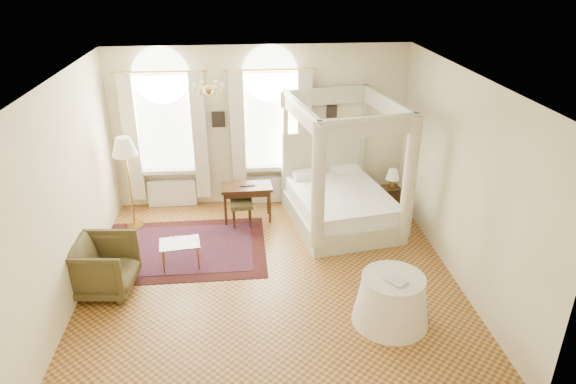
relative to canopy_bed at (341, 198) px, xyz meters
name	(u,v)px	position (x,y,z in m)	size (l,w,h in m)	color
ground	(271,278)	(-1.48, -1.77, -0.57)	(6.00, 6.00, 0.00)	#AD7432
room_walls	(269,167)	(-1.48, -1.77, 1.41)	(6.00, 6.00, 6.00)	beige
window_left	(167,140)	(-3.38, 1.10, 0.92)	(1.62, 0.27, 3.29)	white
window_right	(271,136)	(-1.28, 1.10, 0.92)	(1.62, 0.27, 3.29)	white
chandelier	(208,88)	(-2.38, -0.57, 2.34)	(0.51, 0.45, 0.50)	#AF873A
wall_pictures	(265,116)	(-1.40, 1.20, 1.33)	(2.54, 0.03, 0.39)	black
canopy_bed	(341,198)	(0.00, 0.00, 0.00)	(2.23, 2.58, 2.49)	beige
nightstand	(390,199)	(1.12, 0.48, -0.30)	(0.37, 0.33, 0.53)	#34200E
nightstand_lamp	(393,175)	(1.14, 0.49, 0.23)	(0.27, 0.27, 0.40)	#AF873A
writing_desk	(247,191)	(-1.82, 0.35, 0.07)	(1.00, 0.55, 0.74)	#34200E
laptop	(247,184)	(-1.81, 0.42, 0.19)	(0.30, 0.19, 0.02)	black
stool	(242,206)	(-1.94, 0.15, -0.16)	(0.44, 0.44, 0.48)	#3F381B
armchair	(102,266)	(-4.12, -1.85, -0.13)	(0.94, 0.97, 0.88)	#41381C
coffee_table	(180,245)	(-2.99, -1.25, -0.16)	(0.72, 0.54, 0.45)	silver
floor_lamp	(125,151)	(-4.03, 0.25, 1.00)	(0.47, 0.47, 1.84)	#AF873A
oriental_rug	(182,249)	(-3.04, -0.70, -0.56)	(3.03, 2.18, 0.01)	#3A110E
side_table	(391,300)	(0.16, -3.01, -0.20)	(1.10, 1.10, 0.75)	white
book	(391,284)	(0.08, -3.18, 0.20)	(0.22, 0.29, 0.03)	black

